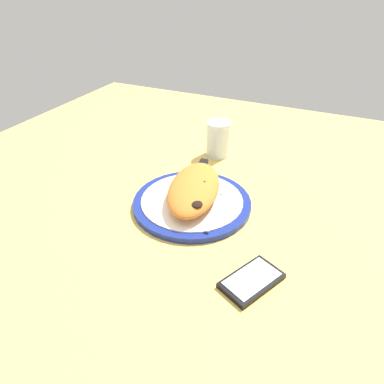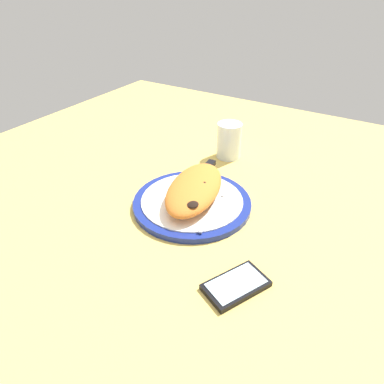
{
  "view_description": "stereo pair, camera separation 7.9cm",
  "coord_description": "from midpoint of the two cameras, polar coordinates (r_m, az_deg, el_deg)",
  "views": [
    {
      "loc": [
        -59.86,
        -27.62,
        46.88
      ],
      "look_at": [
        0.0,
        0.0,
        3.69
      ],
      "focal_mm": 32.77,
      "sensor_mm": 36.0,
      "label": 1
    },
    {
      "loc": [
        -56.14,
        -34.56,
        46.88
      ],
      "look_at": [
        0.0,
        0.0,
        3.69
      ],
      "focal_mm": 32.77,
      "sensor_mm": 36.0,
      "label": 2
    }
  ],
  "objects": [
    {
      "name": "calzone",
      "position": [
        0.79,
        -2.43,
        0.48
      ],
      "size": [
        24.9,
        16.25,
        4.78
      ],
      "color": "orange",
      "rests_on": "plate"
    },
    {
      "name": "water_glass",
      "position": [
        1.01,
        2.02,
        8.22
      ],
      "size": [
        6.86,
        6.86,
        10.02
      ],
      "color": "silver",
      "rests_on": "ground_plane"
    },
    {
      "name": "smartphone",
      "position": [
        0.63,
        6.09,
        -14.27
      ],
      "size": [
        12.7,
        10.52,
        1.16
      ],
      "color": "black",
      "rests_on": "ground_plane"
    },
    {
      "name": "fork",
      "position": [
        0.79,
        1.04,
        -1.71
      ],
      "size": [
        17.89,
        5.14,
        0.4
      ],
      "color": "silver",
      "rests_on": "plate"
    },
    {
      "name": "knife",
      "position": [
        0.88,
        -2.04,
        2.61
      ],
      "size": [
        23.75,
        4.22,
        1.2
      ],
      "color": "silver",
      "rests_on": "plate"
    },
    {
      "name": "plate",
      "position": [
        0.8,
        -2.8,
        -1.81
      ],
      "size": [
        27.05,
        27.05,
        1.69
      ],
      "color": "navy",
      "rests_on": "ground_plane"
    },
    {
      "name": "ground_plane",
      "position": [
        0.82,
        -2.76,
        -3.14
      ],
      "size": [
        150.0,
        150.0,
        3.0
      ],
      "primitive_type": "cube",
      "color": "#DBB756"
    }
  ]
}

